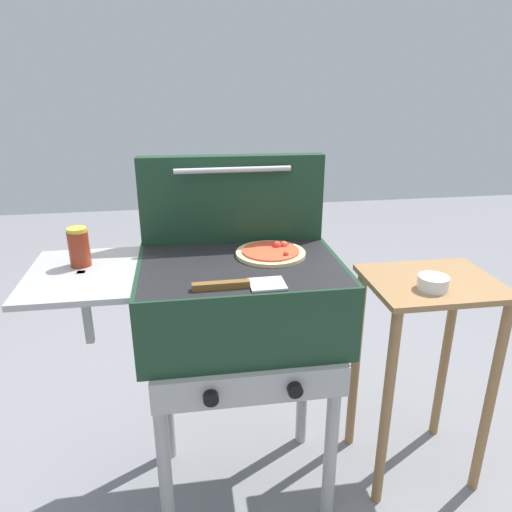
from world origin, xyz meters
TOP-DOWN VIEW (x-y plane):
  - ground_plane at (0.00, 0.00)m, footprint 8.00×8.00m
  - grill at (-0.01, -0.00)m, footprint 0.96×0.53m
  - grill_lid_open at (0.00, 0.21)m, footprint 0.63×0.09m
  - pizza_pepperoni at (0.11, 0.05)m, footprint 0.23×0.23m
  - sauce_jar at (-0.49, 0.05)m, footprint 0.06×0.06m
  - spatula at (-0.02, -0.18)m, footprint 0.26×0.09m
  - prep_table at (0.66, 0.00)m, footprint 0.44×0.36m
  - topping_bowl_near at (0.62, -0.07)m, footprint 0.10×0.10m

SIDE VIEW (x-z plane):
  - ground_plane at x=0.00m, z-range 0.00..0.00m
  - prep_table at x=0.66m, z-range 0.17..0.96m
  - grill at x=-0.01m, z-range 0.31..1.21m
  - topping_bowl_near at x=0.62m, z-range 0.79..0.84m
  - spatula at x=-0.02m, z-range 0.90..0.92m
  - pizza_pepperoni at x=0.11m, z-range 0.89..0.93m
  - sauce_jar at x=-0.49m, z-range 0.90..1.02m
  - grill_lid_open at x=0.00m, z-range 0.90..1.20m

